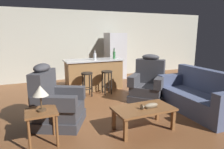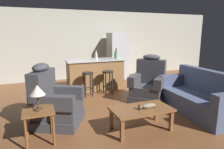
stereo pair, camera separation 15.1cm
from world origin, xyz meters
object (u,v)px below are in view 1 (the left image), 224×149
Objects in this scene: fish_figurine at (150,106)px; bar_stool_left at (87,80)px; kitchen_island at (94,74)px; bottle_short_amber at (95,56)px; table_lamp at (40,92)px; recliner_near_island at (148,84)px; couch at (199,97)px; refrigerator at (115,56)px; recliner_near_lamp at (56,104)px; bottle_tall_green at (114,55)px; end_table at (42,116)px; bar_stool_right at (107,78)px; coffee_table at (144,111)px.

bar_stool_left is at bearing 101.23° from fish_figurine.
bottle_short_amber is at bearing -95.88° from kitchen_island.
table_lamp reaches higher than fish_figurine.
couch is at bearing 74.40° from recliner_near_island.
bar_stool_left is 2.52m from refrigerator.
bottle_tall_green is (2.14, 2.04, 0.65)m from recliner_near_lamp.
refrigerator is 5.97× the size of bottle_short_amber.
end_table is 0.32× the size of refrigerator.
bar_stool_right is (1.95, 2.11, -0.40)m from table_lamp.
couch is 1.07× the size of kitchen_island.
bar_stool_left is 2.31× the size of bottle_short_amber.
bar_stool_right is (0.60, 0.00, 0.00)m from bar_stool_left.
couch is 3.45× the size of end_table.
fish_figurine is 3.07m from bottle_tall_green.
fish_figurine is 0.28× the size of recliner_near_island.
bar_stool_right is at bearing 87.00° from fish_figurine.
bottle_short_amber is (-0.02, -0.17, 0.58)m from kitchen_island.
bar_stool_right is at bearing -53.27° from couch.
bar_stool_right is at bearing -120.78° from refrigerator.
fish_figurine is 1.89m from table_lamp.
fish_figurine is at bearing 13.70° from recliner_near_island.
recliner_near_lamp is (-3.08, 0.59, 0.08)m from couch.
kitchen_island is at bearing 57.18° from table_lamp.
bottle_short_amber reaches higher than table_lamp.
recliner_near_island is 1.84m from kitchen_island.
recliner_near_island is 1.65m from bottle_tall_green.
recliner_near_lamp is at bearing -129.79° from refrigerator.
table_lamp is at bearing -127.65° from refrigerator.
recliner_near_island is 3.00m from end_table.
recliner_near_lamp reaches higher than kitchen_island.
kitchen_island is 6.11× the size of bottle_short_amber.
bar_stool_left and bar_stool_right have the same top height.
recliner_near_island reaches higher than coffee_table.
bottle_tall_green reaches higher than coffee_table.
end_table is at bearing 112.36° from table_lamp.
couch is 2.89m from bottle_tall_green.
bar_stool_left is 1.00× the size of bar_stool_right.
kitchen_island reaches higher than end_table.
bottle_short_amber is at bearing 91.54° from fish_figurine.
bar_stool_right is at bearing 0.00° from bar_stool_left.
bottle_tall_green is 0.69m from bottle_short_amber.
couch is at bearing 0.78° from table_lamp.
couch is 3.94m from refrigerator.
coffee_table is 2.68× the size of table_lamp.
bottle_short_amber is (0.01, 2.78, 0.70)m from coffee_table.
coffee_table is 3.51× the size of bottle_tall_green.
fish_figurine is 2.42m from bar_stool_left.
table_lamp reaches higher than bar_stool_right.
coffee_table is at bearing -90.62° from kitchen_island.
recliner_near_island is 4.07× the size of bottle_short_amber.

